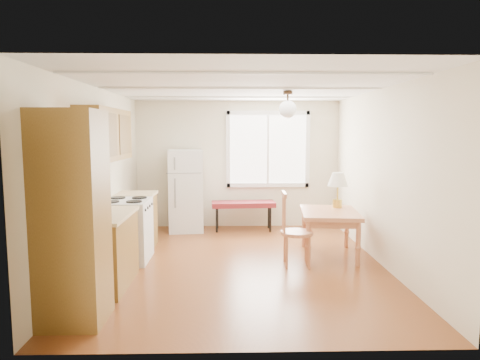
{
  "coord_description": "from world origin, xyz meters",
  "views": [
    {
      "loc": [
        -0.17,
        -5.98,
        1.88
      ],
      "look_at": [
        -0.0,
        0.57,
        1.15
      ],
      "focal_mm": 32.0,
      "sensor_mm": 36.0,
      "label": 1
    }
  ],
  "objects_px": {
    "bench": "(243,205)",
    "dining_table": "(329,218)",
    "chair": "(290,224)",
    "refrigerator": "(186,191)"
  },
  "relations": [
    {
      "from": "bench",
      "to": "dining_table",
      "type": "bearing_deg",
      "value": -58.21
    },
    {
      "from": "bench",
      "to": "chair",
      "type": "relative_size",
      "value": 1.18
    },
    {
      "from": "dining_table",
      "to": "chair",
      "type": "relative_size",
      "value": 1.15
    },
    {
      "from": "bench",
      "to": "chair",
      "type": "distance_m",
      "value": 2.28
    },
    {
      "from": "dining_table",
      "to": "chair",
      "type": "height_order",
      "value": "chair"
    },
    {
      "from": "refrigerator",
      "to": "chair",
      "type": "xyz_separation_m",
      "value": [
        1.69,
        -2.21,
        -0.18
      ]
    },
    {
      "from": "refrigerator",
      "to": "dining_table",
      "type": "height_order",
      "value": "refrigerator"
    },
    {
      "from": "refrigerator",
      "to": "chair",
      "type": "bearing_deg",
      "value": -58.43
    },
    {
      "from": "chair",
      "to": "refrigerator",
      "type": "bearing_deg",
      "value": 129.45
    },
    {
      "from": "chair",
      "to": "bench",
      "type": "bearing_deg",
      "value": 106.95
    }
  ]
}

